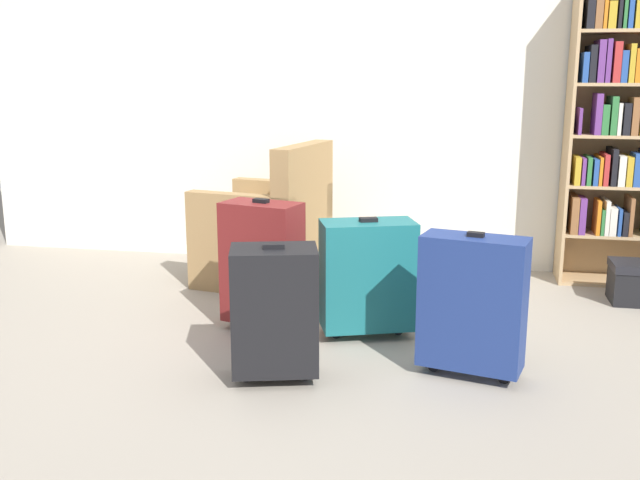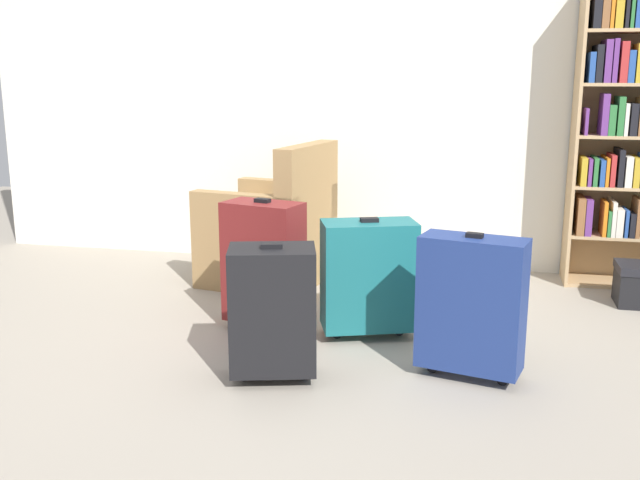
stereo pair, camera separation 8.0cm
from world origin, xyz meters
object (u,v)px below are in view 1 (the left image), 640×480
Objects in this scene: suitcase_black at (275,310)px; suitcase_dark_red at (262,263)px; armchair at (268,234)px; suitcase_navy_blue at (472,303)px; bookshelf at (635,122)px; mug at (340,279)px; suitcase_teal at (368,275)px.

suitcase_black is 0.88× the size of suitcase_dark_red.
suitcase_navy_blue is at bearing -45.58° from armchair.
suitcase_dark_red is at bearing -147.33° from bookshelf.
bookshelf is 15.62× the size of mug.
suitcase_teal is at bearing -71.57° from mug.
suitcase_navy_blue is (0.80, -1.28, 0.30)m from mug.
suitcase_navy_blue is (1.28, -1.30, 0.03)m from armchair.
bookshelf reaches higher than armchair.
armchair is 1.45× the size of suitcase_teal.
armchair is 1.82m from suitcase_navy_blue.
suitcase_dark_red reaches higher than suitcase_black.
suitcase_black reaches higher than mug.
mug is 0.17× the size of suitcase_dark_red.
bookshelf is 3.01× the size of suitcase_teal.
armchair reaches higher than suitcase_dark_red.
suitcase_dark_red is at bearing 110.09° from suitcase_black.
armchair reaches higher than suitcase_black.
bookshelf reaches higher than suitcase_navy_blue.
suitcase_teal reaches higher than suitcase_black.
suitcase_black is (-0.04, -1.48, 0.28)m from mug.
suitcase_navy_blue is 1.07× the size of suitcase_black.
bookshelf is 3.03× the size of suitcase_black.
mug is at bearing -165.95° from bookshelf.
bookshelf reaches higher than suitcase_teal.
mug is at bearing 122.06° from suitcase_navy_blue.
bookshelf is at bearing 41.10° from suitcase_teal.
suitcase_teal is (0.28, -0.85, 0.28)m from mug.
suitcase_teal is 0.94× the size of suitcase_navy_blue.
suitcase_navy_blue reaches higher than suitcase_black.
armchair reaches higher than suitcase_navy_blue.
mug is 0.19× the size of suitcase_teal.
suitcase_navy_blue is (0.52, -0.43, 0.02)m from suitcase_teal.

